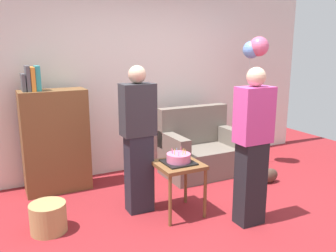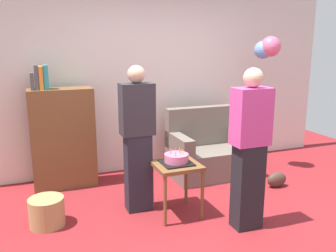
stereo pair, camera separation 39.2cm
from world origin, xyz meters
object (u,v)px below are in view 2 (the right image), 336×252
couch (208,152)px  side_table (176,171)px  birthday_cake (176,159)px  wicker_basket (47,212)px  balloon_bunch (267,48)px  handbag (277,180)px  bookshelf (62,137)px  person_blowing_candles (137,139)px  person_holding_cake (250,149)px

couch → side_table: 1.34m
birthday_cake → wicker_basket: birthday_cake is taller
balloon_bunch → handbag: bearing=-107.8°
couch → balloon_bunch: size_ratio=0.56×
bookshelf → birthday_cake: (1.07, -1.29, -0.03)m
couch → wicker_basket: 2.37m
bookshelf → person_blowing_candles: (0.72, -1.02, 0.16)m
bookshelf → person_holding_cake: size_ratio=0.98×
birthday_cake → person_blowing_candles: 0.48m
handbag → balloon_bunch: (0.21, 0.65, 1.69)m
person_blowing_candles → balloon_bunch: bearing=-1.5°
wicker_basket → handbag: bearing=-0.3°
couch → wicker_basket: (-2.25, -0.74, -0.19)m
balloon_bunch → person_holding_cake: bearing=-130.1°
person_blowing_candles → birthday_cake: bearing=-55.7°
handbag → balloon_bunch: 1.83m
person_holding_cake → balloon_bunch: balloon_bunch is taller
person_holding_cake → balloon_bunch: bearing=-142.8°
person_holding_cake → handbag: 1.43m
handbag → person_holding_cake: bearing=-142.3°
person_blowing_candles → person_holding_cake: bearing=-58.6°
couch → person_blowing_candles: bearing=-150.3°
couch → balloon_bunch: bearing=-6.7°
wicker_basket → birthday_cake: bearing=-10.4°
birthday_cake → balloon_bunch: (1.74, 0.89, 1.16)m
person_holding_cake → wicker_basket: bearing=-34.5°
bookshelf → handbag: bearing=-22.2°
person_blowing_candles → person_holding_cake: (0.92, -0.79, 0.00)m
person_blowing_candles → person_holding_cake: size_ratio=1.00×
wicker_basket → person_holding_cake: bearing=-21.8°
wicker_basket → handbag: (2.88, -0.02, -0.05)m
person_blowing_candles → handbag: (1.89, -0.04, -0.73)m
birthday_cake → wicker_basket: size_ratio=0.89×
wicker_basket → couch: bearing=18.2°
couch → birthday_cake: 1.37m
bookshelf → wicker_basket: bearing=-105.0°
birthday_cake → person_holding_cake: (0.57, -0.52, 0.19)m
handbag → balloon_bunch: bearing=72.2°
side_table → couch: bearing=47.6°
couch → balloon_bunch: (0.85, -0.10, 1.45)m
person_holding_cake → handbag: bearing=-155.0°
birthday_cake → side_table: bearing=73.3°
handbag → couch: bearing=130.2°
person_holding_cake → handbag: (0.97, 0.75, -0.73)m
birthday_cake → balloon_bunch: size_ratio=0.16×
couch → bookshelf: (-1.97, 0.31, 0.33)m
wicker_basket → side_table: bearing=-10.4°
person_blowing_candles → handbag: 2.02m
side_table → person_blowing_candles: person_blowing_candles is taller
couch → person_holding_cake: (-0.33, -1.50, 0.49)m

